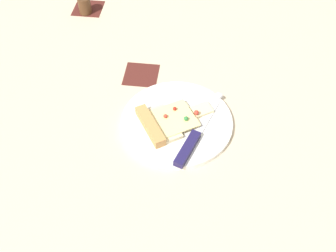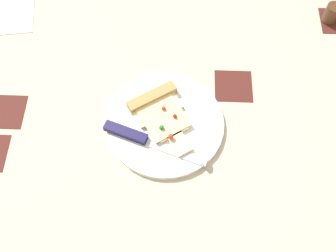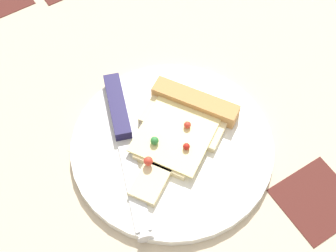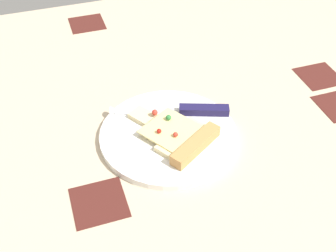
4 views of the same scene
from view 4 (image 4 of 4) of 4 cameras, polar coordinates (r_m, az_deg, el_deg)
ground_plane at (r=82.38cm, az=3.54°, el=-4.44°), size 134.22×134.22×3.00cm
plate at (r=83.86cm, az=0.07°, el=-1.21°), size 26.63×26.63×1.30cm
pizza_slice at (r=81.71cm, az=1.47°, el=-1.27°), size 15.86×18.88×2.47cm
knife at (r=87.48cm, az=1.76°, el=2.06°), size 23.30×10.09×2.45cm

